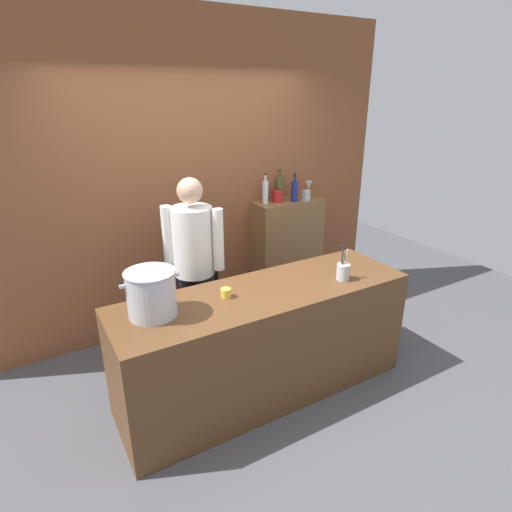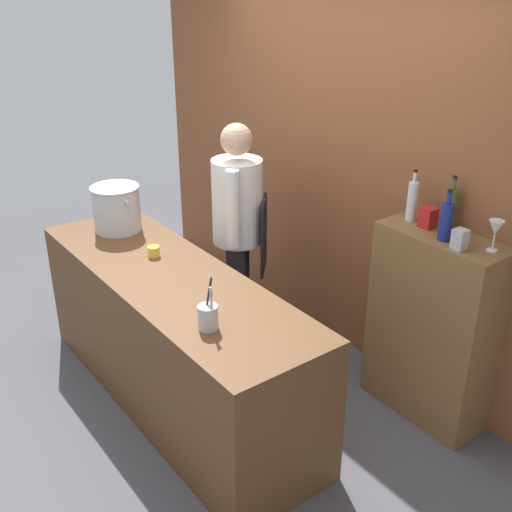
{
  "view_description": "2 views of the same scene",
  "coord_description": "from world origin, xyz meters",
  "px_view_note": "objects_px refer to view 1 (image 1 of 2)",
  "views": [
    {
      "loc": [
        -1.48,
        -2.41,
        2.3
      ],
      "look_at": [
        0.17,
        0.42,
        1.0
      ],
      "focal_mm": 29.5,
      "sensor_mm": 36.0,
      "label": 1
    },
    {
      "loc": [
        2.94,
        -1.57,
        2.58
      ],
      "look_at": [
        0.26,
        0.44,
        1.0
      ],
      "focal_mm": 43.72,
      "sensor_mm": 36.0,
      "label": 2
    }
  ],
  "objects_px": {
    "wine_bottle_cobalt": "(294,191)",
    "wine_bottle_clear": "(265,192)",
    "chef": "(194,259)",
    "spice_tin_red": "(277,196)",
    "butter_jar": "(226,293)",
    "spice_tin_silver": "(306,195)",
    "utensil_crock": "(343,271)",
    "stockpot_large": "(151,294)",
    "wine_bottle_olive": "(280,188)",
    "wine_glass_wide": "(308,185)"
  },
  "relations": [
    {
      "from": "stockpot_large",
      "to": "wine_bottle_olive",
      "type": "xyz_separation_m",
      "value": [
        1.8,
        1.22,
        0.27
      ]
    },
    {
      "from": "chef",
      "to": "butter_jar",
      "type": "height_order",
      "value": "chef"
    },
    {
      "from": "chef",
      "to": "wine_bottle_cobalt",
      "type": "bearing_deg",
      "value": -119.31
    },
    {
      "from": "utensil_crock",
      "to": "wine_glass_wide",
      "type": "relative_size",
      "value": 1.65
    },
    {
      "from": "wine_glass_wide",
      "to": "wine_bottle_olive",
      "type": "bearing_deg",
      "value": 168.95
    },
    {
      "from": "wine_bottle_olive",
      "to": "spice_tin_silver",
      "type": "xyz_separation_m",
      "value": [
        0.21,
        -0.18,
        -0.07
      ]
    },
    {
      "from": "spice_tin_red",
      "to": "wine_bottle_clear",
      "type": "bearing_deg",
      "value": 174.66
    },
    {
      "from": "butter_jar",
      "to": "spice_tin_silver",
      "type": "xyz_separation_m",
      "value": [
        1.48,
        1.05,
        0.32
      ]
    },
    {
      "from": "stockpot_large",
      "to": "utensil_crock",
      "type": "relative_size",
      "value": 1.38
    },
    {
      "from": "spice_tin_red",
      "to": "spice_tin_silver",
      "type": "xyz_separation_m",
      "value": [
        0.3,
        -0.1,
        -0.0
      ]
    },
    {
      "from": "utensil_crock",
      "to": "wine_bottle_clear",
      "type": "height_order",
      "value": "wine_bottle_clear"
    },
    {
      "from": "stockpot_large",
      "to": "wine_bottle_clear",
      "type": "height_order",
      "value": "wine_bottle_clear"
    },
    {
      "from": "spice_tin_silver",
      "to": "wine_bottle_clear",
      "type": "bearing_deg",
      "value": 164.79
    },
    {
      "from": "stockpot_large",
      "to": "spice_tin_silver",
      "type": "xyz_separation_m",
      "value": [
        2.01,
        1.04,
        0.2
      ]
    },
    {
      "from": "utensil_crock",
      "to": "spice_tin_red",
      "type": "height_order",
      "value": "spice_tin_red"
    },
    {
      "from": "wine_bottle_cobalt",
      "to": "spice_tin_silver",
      "type": "height_order",
      "value": "wine_bottle_cobalt"
    },
    {
      "from": "wine_bottle_cobalt",
      "to": "wine_bottle_clear",
      "type": "bearing_deg",
      "value": 164.91
    },
    {
      "from": "stockpot_large",
      "to": "wine_bottle_clear",
      "type": "xyz_separation_m",
      "value": [
        1.58,
        1.16,
        0.27
      ]
    },
    {
      "from": "utensil_crock",
      "to": "wine_bottle_cobalt",
      "type": "height_order",
      "value": "wine_bottle_cobalt"
    },
    {
      "from": "wine_bottle_cobalt",
      "to": "wine_glass_wide",
      "type": "distance_m",
      "value": 0.26
    },
    {
      "from": "utensil_crock",
      "to": "wine_bottle_clear",
      "type": "xyz_separation_m",
      "value": [
        0.11,
        1.36,
        0.35
      ]
    },
    {
      "from": "chef",
      "to": "wine_bottle_olive",
      "type": "distance_m",
      "value": 1.43
    },
    {
      "from": "spice_tin_red",
      "to": "spice_tin_silver",
      "type": "height_order",
      "value": "spice_tin_red"
    },
    {
      "from": "chef",
      "to": "utensil_crock",
      "type": "xyz_separation_m",
      "value": [
        0.91,
        -0.83,
        0.0
      ]
    },
    {
      "from": "butter_jar",
      "to": "wine_glass_wide",
      "type": "xyz_separation_m",
      "value": [
        1.6,
        1.17,
        0.39
      ]
    },
    {
      "from": "butter_jar",
      "to": "spice_tin_silver",
      "type": "bearing_deg",
      "value": 35.43
    },
    {
      "from": "wine_bottle_clear",
      "to": "butter_jar",
      "type": "bearing_deg",
      "value": -131.82
    },
    {
      "from": "stockpot_large",
      "to": "spice_tin_red",
      "type": "bearing_deg",
      "value": 33.71
    },
    {
      "from": "wine_bottle_clear",
      "to": "spice_tin_silver",
      "type": "distance_m",
      "value": 0.45
    },
    {
      "from": "chef",
      "to": "wine_bottle_clear",
      "type": "bearing_deg",
      "value": -110.55
    },
    {
      "from": "stockpot_large",
      "to": "utensil_crock",
      "type": "height_order",
      "value": "stockpot_large"
    },
    {
      "from": "wine_bottle_cobalt",
      "to": "spice_tin_red",
      "type": "relative_size",
      "value": 2.45
    },
    {
      "from": "utensil_crock",
      "to": "butter_jar",
      "type": "height_order",
      "value": "utensil_crock"
    },
    {
      "from": "stockpot_large",
      "to": "butter_jar",
      "type": "xyz_separation_m",
      "value": [
        0.53,
        -0.01,
        -0.12
      ]
    },
    {
      "from": "stockpot_large",
      "to": "wine_bottle_cobalt",
      "type": "distance_m",
      "value": 2.18
    },
    {
      "from": "spice_tin_silver",
      "to": "stockpot_large",
      "type": "bearing_deg",
      "value": -152.68
    },
    {
      "from": "utensil_crock",
      "to": "wine_bottle_olive",
      "type": "bearing_deg",
      "value": 76.88
    },
    {
      "from": "wine_bottle_cobalt",
      "to": "wine_bottle_clear",
      "type": "xyz_separation_m",
      "value": [
        -0.31,
        0.08,
        0.01
      ]
    },
    {
      "from": "butter_jar",
      "to": "spice_tin_silver",
      "type": "relative_size",
      "value": 0.69
    },
    {
      "from": "spice_tin_red",
      "to": "spice_tin_silver",
      "type": "relative_size",
      "value": 1.07
    },
    {
      "from": "chef",
      "to": "spice_tin_silver",
      "type": "distance_m",
      "value": 1.54
    },
    {
      "from": "chef",
      "to": "butter_jar",
      "type": "bearing_deg",
      "value": 130.44
    },
    {
      "from": "wine_bottle_olive",
      "to": "wine_glass_wide",
      "type": "height_order",
      "value": "wine_bottle_olive"
    },
    {
      "from": "wine_bottle_clear",
      "to": "wine_glass_wide",
      "type": "xyz_separation_m",
      "value": [
        0.55,
        0.0,
        0.0
      ]
    },
    {
      "from": "wine_bottle_clear",
      "to": "spice_tin_red",
      "type": "xyz_separation_m",
      "value": [
        0.13,
        -0.01,
        -0.06
      ]
    },
    {
      "from": "wine_bottle_cobalt",
      "to": "chef",
      "type": "bearing_deg",
      "value": -161.56
    },
    {
      "from": "wine_bottle_cobalt",
      "to": "wine_bottle_olive",
      "type": "height_order",
      "value": "wine_bottle_olive"
    },
    {
      "from": "spice_tin_red",
      "to": "wine_bottle_olive",
      "type": "bearing_deg",
      "value": 42.98
    },
    {
      "from": "butter_jar",
      "to": "spice_tin_red",
      "type": "distance_m",
      "value": 1.68
    },
    {
      "from": "chef",
      "to": "butter_jar",
      "type": "xyz_separation_m",
      "value": [
        -0.02,
        -0.64,
        -0.03
      ]
    }
  ]
}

